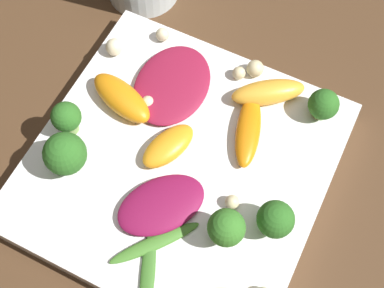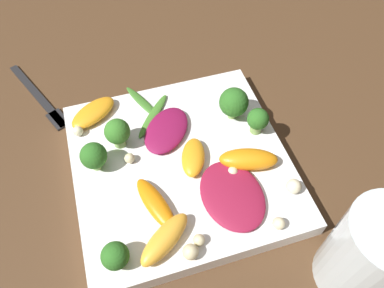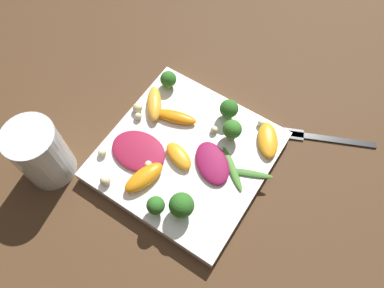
% 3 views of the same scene
% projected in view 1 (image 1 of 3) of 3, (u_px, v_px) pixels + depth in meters
% --- Properties ---
extents(ground_plane, '(2.40, 2.40, 0.00)m').
position_uv_depth(ground_plane, '(181.00, 171.00, 0.51)').
color(ground_plane, '#4C331E').
extents(plate, '(0.26, 0.26, 0.02)m').
position_uv_depth(plate, '(180.00, 166.00, 0.50)').
color(plate, white).
rests_on(plate, ground_plane).
extents(radicchio_leaf_0, '(0.09, 0.09, 0.01)m').
position_uv_depth(radicchio_leaf_0, '(161.00, 205.00, 0.47)').
color(radicchio_leaf_0, maroon).
rests_on(radicchio_leaf_0, plate).
extents(radicchio_leaf_1, '(0.10, 0.08, 0.01)m').
position_uv_depth(radicchio_leaf_1, '(172.00, 85.00, 0.52)').
color(radicchio_leaf_1, maroon).
rests_on(radicchio_leaf_1, plate).
extents(orange_segment_0, '(0.05, 0.08, 0.02)m').
position_uv_depth(orange_segment_0, '(122.00, 98.00, 0.51)').
color(orange_segment_0, orange).
rests_on(orange_segment_0, plate).
extents(orange_segment_1, '(0.06, 0.05, 0.02)m').
position_uv_depth(orange_segment_1, '(168.00, 146.00, 0.49)').
color(orange_segment_1, orange).
rests_on(orange_segment_1, plate).
extents(orange_segment_3, '(0.06, 0.07, 0.02)m').
position_uv_depth(orange_segment_3, '(268.00, 92.00, 0.51)').
color(orange_segment_3, '#FCAD33').
rests_on(orange_segment_3, plate).
extents(orange_segment_4, '(0.08, 0.04, 0.01)m').
position_uv_depth(orange_segment_4, '(248.00, 130.00, 0.50)').
color(orange_segment_4, orange).
rests_on(orange_segment_4, plate).
extents(broccoli_floret_0, '(0.03, 0.03, 0.04)m').
position_uv_depth(broccoli_floret_0, '(67.00, 118.00, 0.49)').
color(broccoli_floret_0, '#7A9E51').
rests_on(broccoli_floret_0, plate).
extents(broccoli_floret_1, '(0.04, 0.04, 0.05)m').
position_uv_depth(broccoli_floret_1, '(65.00, 154.00, 0.47)').
color(broccoli_floret_1, '#84AD5B').
rests_on(broccoli_floret_1, plate).
extents(broccoli_floret_2, '(0.03, 0.03, 0.04)m').
position_uv_depth(broccoli_floret_2, '(226.00, 228.00, 0.44)').
color(broccoli_floret_2, '#84AD5B').
rests_on(broccoli_floret_2, plate).
extents(broccoli_floret_3, '(0.03, 0.03, 0.03)m').
position_uv_depth(broccoli_floret_3, '(323.00, 105.00, 0.50)').
color(broccoli_floret_3, '#7A9E51').
rests_on(broccoli_floret_3, plate).
extents(broccoli_floret_4, '(0.03, 0.03, 0.04)m').
position_uv_depth(broccoli_floret_4, '(275.00, 220.00, 0.44)').
color(broccoli_floret_4, '#84AD5B').
rests_on(broccoli_floret_4, plate).
extents(arugula_sprig_0, '(0.07, 0.06, 0.01)m').
position_uv_depth(arugula_sprig_0, '(155.00, 243.00, 0.46)').
color(arugula_sprig_0, '#47842D').
rests_on(arugula_sprig_0, plate).
extents(arugula_sprig_1, '(0.08, 0.04, 0.00)m').
position_uv_depth(arugula_sprig_1, '(148.00, 274.00, 0.44)').
color(arugula_sprig_1, '#3D7528').
rests_on(arugula_sprig_1, plate).
extents(macadamia_nut_0, '(0.01, 0.01, 0.01)m').
position_uv_depth(macadamia_nut_0, '(232.00, 202.00, 0.47)').
color(macadamia_nut_0, beige).
rests_on(macadamia_nut_0, plate).
extents(macadamia_nut_1, '(0.01, 0.01, 0.01)m').
position_uv_depth(macadamia_nut_1, '(163.00, 35.00, 0.55)').
color(macadamia_nut_1, beige).
rests_on(macadamia_nut_1, plate).
extents(macadamia_nut_2, '(0.02, 0.02, 0.02)m').
position_uv_depth(macadamia_nut_2, '(114.00, 47.00, 0.54)').
color(macadamia_nut_2, beige).
rests_on(macadamia_nut_2, plate).
extents(macadamia_nut_3, '(0.02, 0.02, 0.02)m').
position_uv_depth(macadamia_nut_3, '(255.00, 69.00, 0.53)').
color(macadamia_nut_3, beige).
rests_on(macadamia_nut_3, plate).
extents(macadamia_nut_4, '(0.01, 0.01, 0.01)m').
position_uv_depth(macadamia_nut_4, '(239.00, 73.00, 0.53)').
color(macadamia_nut_4, beige).
rests_on(macadamia_nut_4, plate).
extents(macadamia_nut_5, '(0.01, 0.01, 0.01)m').
position_uv_depth(macadamia_nut_5, '(148.00, 102.00, 0.51)').
color(macadamia_nut_5, beige).
rests_on(macadamia_nut_5, plate).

